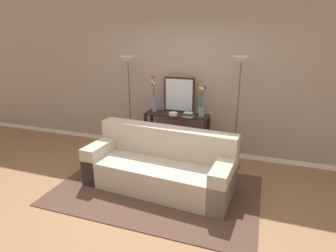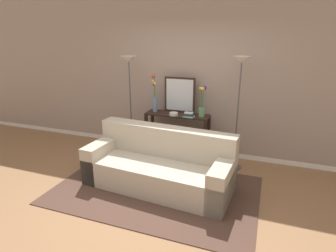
{
  "view_description": "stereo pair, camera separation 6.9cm",
  "coord_description": "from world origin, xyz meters",
  "px_view_note": "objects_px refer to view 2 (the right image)",
  "views": [
    {
      "loc": [
        1.32,
        -3.07,
        2.23
      ],
      "look_at": [
        -0.11,
        1.04,
        0.8
      ],
      "focal_mm": 29.95,
      "sensor_mm": 36.0,
      "label": 1
    },
    {
      "loc": [
        1.38,
        -3.05,
        2.23
      ],
      "look_at": [
        -0.11,
        1.04,
        0.8
      ],
      "focal_mm": 29.95,
      "sensor_mm": 36.0,
      "label": 2
    }
  ],
  "objects_px": {
    "vase_tall_flowers": "(155,97)",
    "vase_short_flowers": "(202,104)",
    "console_table": "(177,128)",
    "wall_mirror": "(180,95)",
    "floor_lamp_left": "(129,78)",
    "floor_lamp_right": "(240,82)",
    "book_row_under_console": "(163,152)",
    "book_stack": "(189,115)",
    "fruit_bowl": "(174,114)",
    "couch": "(159,167)"
  },
  "relations": [
    {
      "from": "console_table",
      "to": "book_stack",
      "type": "bearing_deg",
      "value": -23.93
    },
    {
      "from": "couch",
      "to": "wall_mirror",
      "type": "xyz_separation_m",
      "value": [
        -0.09,
        1.25,
        0.85
      ]
    },
    {
      "from": "book_row_under_console",
      "to": "vase_short_flowers",
      "type": "bearing_deg",
      "value": 0.58
    },
    {
      "from": "wall_mirror",
      "to": "vase_short_flowers",
      "type": "distance_m",
      "value": 0.48
    },
    {
      "from": "couch",
      "to": "book_stack",
      "type": "distance_m",
      "value": 1.16
    },
    {
      "from": "floor_lamp_right",
      "to": "book_stack",
      "type": "relative_size",
      "value": 9.71
    },
    {
      "from": "vase_tall_flowers",
      "to": "book_stack",
      "type": "distance_m",
      "value": 0.75
    },
    {
      "from": "console_table",
      "to": "vase_short_flowers",
      "type": "height_order",
      "value": "vase_short_flowers"
    },
    {
      "from": "wall_mirror",
      "to": "fruit_bowl",
      "type": "relative_size",
      "value": 4.16
    },
    {
      "from": "console_table",
      "to": "vase_tall_flowers",
      "type": "height_order",
      "value": "vase_tall_flowers"
    },
    {
      "from": "console_table",
      "to": "floor_lamp_right",
      "type": "relative_size",
      "value": 0.61
    },
    {
      "from": "couch",
      "to": "console_table",
      "type": "distance_m",
      "value": 1.14
    },
    {
      "from": "console_table",
      "to": "floor_lamp_left",
      "type": "distance_m",
      "value": 1.27
    },
    {
      "from": "couch",
      "to": "console_table",
      "type": "height_order",
      "value": "couch"
    },
    {
      "from": "vase_tall_flowers",
      "to": "vase_short_flowers",
      "type": "distance_m",
      "value": 0.91
    },
    {
      "from": "floor_lamp_left",
      "to": "book_stack",
      "type": "relative_size",
      "value": 9.47
    },
    {
      "from": "floor_lamp_right",
      "to": "book_row_under_console",
      "type": "distance_m",
      "value": 1.99
    },
    {
      "from": "console_table",
      "to": "wall_mirror",
      "type": "bearing_deg",
      "value": 92.52
    },
    {
      "from": "vase_tall_flowers",
      "to": "fruit_bowl",
      "type": "bearing_deg",
      "value": -16.98
    },
    {
      "from": "book_stack",
      "to": "fruit_bowl",
      "type": "bearing_deg",
      "value": 179.48
    },
    {
      "from": "wall_mirror",
      "to": "console_table",
      "type": "bearing_deg",
      "value": -87.48
    },
    {
      "from": "vase_tall_flowers",
      "to": "couch",
      "type": "bearing_deg",
      "value": -64.48
    },
    {
      "from": "floor_lamp_left",
      "to": "floor_lamp_right",
      "type": "height_order",
      "value": "floor_lamp_right"
    },
    {
      "from": "floor_lamp_right",
      "to": "vase_tall_flowers",
      "type": "bearing_deg",
      "value": 175.51
    },
    {
      "from": "floor_lamp_left",
      "to": "book_stack",
      "type": "xyz_separation_m",
      "value": [
        1.14,
        -0.01,
        -0.58
      ]
    },
    {
      "from": "console_table",
      "to": "vase_tall_flowers",
      "type": "relative_size",
      "value": 1.67
    },
    {
      "from": "vase_tall_flowers",
      "to": "book_stack",
      "type": "bearing_deg",
      "value": -10.65
    },
    {
      "from": "floor_lamp_right",
      "to": "floor_lamp_left",
      "type": "bearing_deg",
      "value": 180.0
    },
    {
      "from": "couch",
      "to": "vase_tall_flowers",
      "type": "relative_size",
      "value": 3.23
    },
    {
      "from": "book_stack",
      "to": "floor_lamp_left",
      "type": "bearing_deg",
      "value": 179.46
    },
    {
      "from": "book_row_under_console",
      "to": "book_stack",
      "type": "bearing_deg",
      "value": -11.4
    },
    {
      "from": "floor_lamp_left",
      "to": "floor_lamp_right",
      "type": "bearing_deg",
      "value": 0.0
    },
    {
      "from": "wall_mirror",
      "to": "fruit_bowl",
      "type": "xyz_separation_m",
      "value": [
        -0.03,
        -0.25,
        -0.3
      ]
    },
    {
      "from": "console_table",
      "to": "floor_lamp_right",
      "type": "distance_m",
      "value": 1.42
    },
    {
      "from": "vase_tall_flowers",
      "to": "book_row_under_console",
      "type": "bearing_deg",
      "value": -8.18
    },
    {
      "from": "wall_mirror",
      "to": "couch",
      "type": "bearing_deg",
      "value": -85.77
    },
    {
      "from": "wall_mirror",
      "to": "vase_short_flowers",
      "type": "xyz_separation_m",
      "value": [
        0.46,
        -0.14,
        -0.1
      ]
    },
    {
      "from": "couch",
      "to": "book_stack",
      "type": "relative_size",
      "value": 11.52
    },
    {
      "from": "fruit_bowl",
      "to": "console_table",
      "type": "bearing_deg",
      "value": 71.84
    },
    {
      "from": "fruit_bowl",
      "to": "wall_mirror",
      "type": "bearing_deg",
      "value": 83.53
    },
    {
      "from": "floor_lamp_left",
      "to": "wall_mirror",
      "type": "xyz_separation_m",
      "value": [
        0.89,
        0.24,
        -0.29
      ]
    },
    {
      "from": "floor_lamp_right",
      "to": "vase_short_flowers",
      "type": "height_order",
      "value": "floor_lamp_right"
    },
    {
      "from": "console_table",
      "to": "vase_short_flowers",
      "type": "relative_size",
      "value": 2.16
    },
    {
      "from": "floor_lamp_left",
      "to": "fruit_bowl",
      "type": "distance_m",
      "value": 1.04
    },
    {
      "from": "floor_lamp_right",
      "to": "vase_short_flowers",
      "type": "xyz_separation_m",
      "value": [
        -0.63,
        0.1,
        -0.42
      ]
    },
    {
      "from": "book_row_under_console",
      "to": "console_table",
      "type": "bearing_deg",
      "value": 0.0
    },
    {
      "from": "fruit_bowl",
      "to": "vase_short_flowers",
      "type": "bearing_deg",
      "value": 13.06
    },
    {
      "from": "floor_lamp_left",
      "to": "vase_short_flowers",
      "type": "height_order",
      "value": "floor_lamp_left"
    },
    {
      "from": "vase_tall_flowers",
      "to": "book_stack",
      "type": "height_order",
      "value": "vase_tall_flowers"
    },
    {
      "from": "floor_lamp_right",
      "to": "fruit_bowl",
      "type": "bearing_deg",
      "value": -179.57
    }
  ]
}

